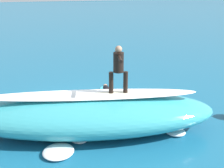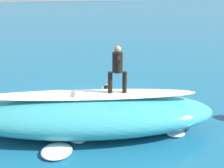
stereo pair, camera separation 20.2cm
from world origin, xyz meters
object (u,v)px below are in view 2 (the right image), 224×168
at_px(surfboard_riding, 117,94).
at_px(surfer_riding, 117,66).
at_px(surfer_paddling, 109,92).
at_px(surfboard_paddling, 108,94).

xyz_separation_m(surfboard_riding, surfer_riding, (-0.00, 0.00, 0.97)).
bearing_deg(surfer_riding, surfboard_riding, -66.28).
xyz_separation_m(surfer_riding, surfer_paddling, (-0.41, -3.28, -2.15)).
distance_m(surfboard_riding, surfboard_paddling, 3.68).
xyz_separation_m(surfboard_riding, surfer_paddling, (-0.41, -3.28, -1.19)).
bearing_deg(surfboard_paddling, surfboard_riding, 173.99).
bearing_deg(surfer_paddling, surfboard_riding, 173.77).
relative_size(surfboard_riding, surfer_paddling, 1.34).
bearing_deg(surfboard_paddling, surfer_paddling, -180.00).
bearing_deg(surfboard_riding, surfboard_paddling, -87.15).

